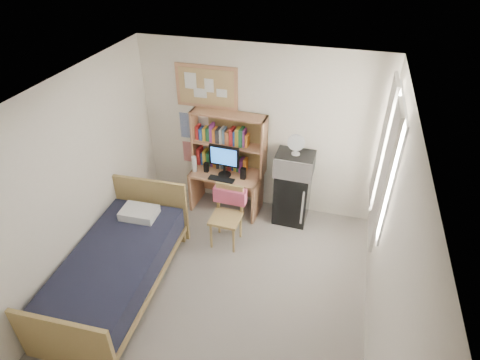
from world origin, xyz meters
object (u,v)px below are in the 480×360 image
(desk_fan, at_px, (296,145))
(desk, at_px, (226,191))
(monitor, at_px, (224,161))
(microwave, at_px, (295,164))
(desk_chair, at_px, (226,218))
(mini_fridge, at_px, (292,196))
(speaker_right, at_px, (243,174))
(speaker_left, at_px, (206,167))
(bulletin_board, at_px, (207,87))
(bed, at_px, (117,271))

(desk_fan, bearing_deg, desk, -178.10)
(monitor, bearing_deg, microwave, 7.18)
(desk_chair, relative_size, mini_fridge, 1.07)
(microwave, bearing_deg, desk_fan, 0.00)
(speaker_right, bearing_deg, desk, 168.69)
(desk, bearing_deg, speaker_left, -168.69)
(speaker_left, bearing_deg, desk, 11.31)
(mini_fridge, distance_m, desk_fan, 0.89)
(desk, distance_m, desk_chair, 0.83)
(mini_fridge, distance_m, speaker_left, 1.39)
(bulletin_board, height_order, speaker_left, bulletin_board)
(speaker_left, bearing_deg, bulletin_board, 102.65)
(monitor, xyz_separation_m, speaker_left, (-0.30, 0.02, -0.17))
(desk, xyz_separation_m, desk_chair, (0.24, -0.78, 0.12))
(desk_chair, bearing_deg, desk, 108.40)
(mini_fridge, xyz_separation_m, bed, (-1.87, -2.00, -0.13))
(microwave, bearing_deg, desk_chair, -134.19)
(bulletin_board, height_order, desk, bulletin_board)
(bulletin_board, distance_m, mini_fridge, 2.06)
(monitor, bearing_deg, desk_chair, -68.40)
(monitor, relative_size, microwave, 0.91)
(bulletin_board, bearing_deg, microwave, -11.06)
(desk_chair, xyz_separation_m, speaker_right, (0.06, 0.71, 0.31))
(speaker_left, bearing_deg, mini_fridge, 6.43)
(desk, bearing_deg, desk_fan, 3.91)
(desk_fan, bearing_deg, bed, -131.95)
(desk, relative_size, desk_chair, 1.19)
(desk_fan, bearing_deg, bulletin_board, 170.27)
(speaker_left, bearing_deg, bed, -101.75)
(desk_chair, xyz_separation_m, speaker_left, (-0.54, 0.74, 0.30))
(bulletin_board, distance_m, desk, 1.65)
(mini_fridge, relative_size, bed, 0.40)
(microwave, height_order, desk_fan, desk_fan)
(speaker_right, height_order, desk_fan, desk_fan)
(monitor, distance_m, microwave, 1.05)
(desk, bearing_deg, desk_chair, -69.95)
(monitor, height_order, speaker_left, monitor)
(speaker_right, bearing_deg, desk_chair, -91.61)
(bulletin_board, distance_m, desk_chair, 1.91)
(speaker_right, relative_size, desk_fan, 0.61)
(desk, relative_size, microwave, 1.96)
(desk, distance_m, speaker_left, 0.51)
(desk_chair, bearing_deg, desk_fan, 46.15)
(microwave, xyz_separation_m, desk_fan, (0.00, 0.00, 0.31))
(bed, bearing_deg, desk_chair, 46.16)
(desk_chair, distance_m, monitor, 0.89)
(desk_chair, bearing_deg, monitor, 109.94)
(desk_fan, bearing_deg, monitor, -174.82)
(bulletin_board, distance_m, bed, 2.82)
(bed, bearing_deg, speaker_left, 72.76)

